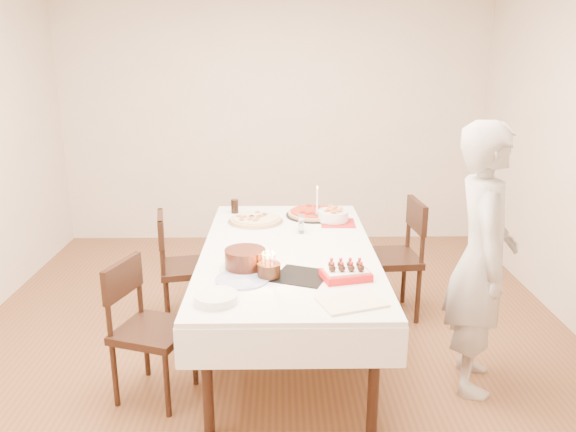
{
  "coord_description": "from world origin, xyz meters",
  "views": [
    {
      "loc": [
        0.06,
        -3.5,
        2.02
      ],
      "look_at": [
        0.12,
        0.03,
        0.98
      ],
      "focal_mm": 35.0,
      "sensor_mm": 36.0,
      "label": 1
    }
  ],
  "objects_px": {
    "pizza_white": "(256,220)",
    "dining_table": "(288,300)",
    "chair_right_savory": "(389,258)",
    "person": "(482,260)",
    "taper_candle": "(317,203)",
    "chair_left_dessert": "(153,331)",
    "strawberry_box": "(346,273)",
    "chair_left_savory": "(189,268)",
    "pizza_pepperoni": "(313,213)",
    "pasta_bowl": "(333,216)",
    "birthday_cake": "(269,264)",
    "layer_cake": "(245,259)",
    "cola_glass": "(235,206)"
  },
  "relations": [
    {
      "from": "dining_table",
      "to": "pizza_white",
      "type": "distance_m",
      "value": 0.75
    },
    {
      "from": "dining_table",
      "to": "cola_glass",
      "type": "distance_m",
      "value": 1.05
    },
    {
      "from": "chair_right_savory",
      "to": "pizza_white",
      "type": "height_order",
      "value": "chair_right_savory"
    },
    {
      "from": "chair_left_savory",
      "to": "taper_candle",
      "type": "distance_m",
      "value": 1.1
    },
    {
      "from": "chair_left_dessert",
      "to": "pizza_pepperoni",
      "type": "xyz_separation_m",
      "value": [
        1.02,
        1.3,
        0.34
      ]
    },
    {
      "from": "chair_left_savory",
      "to": "chair_left_dessert",
      "type": "xyz_separation_m",
      "value": [
        -0.06,
        -0.98,
        -0.01
      ]
    },
    {
      "from": "person",
      "to": "pasta_bowl",
      "type": "distance_m",
      "value": 1.31
    },
    {
      "from": "chair_right_savory",
      "to": "pizza_white",
      "type": "xyz_separation_m",
      "value": [
        -1.04,
        0.04,
        0.3
      ]
    },
    {
      "from": "chair_right_savory",
      "to": "pasta_bowl",
      "type": "relative_size",
      "value": 3.92
    },
    {
      "from": "birthday_cake",
      "to": "strawberry_box",
      "type": "relative_size",
      "value": 0.52
    },
    {
      "from": "chair_right_savory",
      "to": "chair_left_dessert",
      "type": "height_order",
      "value": "chair_right_savory"
    },
    {
      "from": "layer_cake",
      "to": "strawberry_box",
      "type": "relative_size",
      "value": 1.16
    },
    {
      "from": "pasta_bowl",
      "to": "taper_candle",
      "type": "distance_m",
      "value": 0.16
    },
    {
      "from": "chair_left_savory",
      "to": "layer_cake",
      "type": "distance_m",
      "value": 1.01
    },
    {
      "from": "person",
      "to": "taper_candle",
      "type": "distance_m",
      "value": 1.41
    },
    {
      "from": "strawberry_box",
      "to": "chair_right_savory",
      "type": "bearing_deg",
      "value": 66.36
    },
    {
      "from": "dining_table",
      "to": "pizza_pepperoni",
      "type": "bearing_deg",
      "value": 74.4
    },
    {
      "from": "dining_table",
      "to": "chair_left_savory",
      "type": "xyz_separation_m",
      "value": [
        -0.75,
        0.45,
        0.06
      ]
    },
    {
      "from": "person",
      "to": "layer_cake",
      "type": "relative_size",
      "value": 5.25
    },
    {
      "from": "chair_left_dessert",
      "to": "person",
      "type": "bearing_deg",
      "value": -158.25
    },
    {
      "from": "pizza_pepperoni",
      "to": "pasta_bowl",
      "type": "height_order",
      "value": "pasta_bowl"
    },
    {
      "from": "chair_left_dessert",
      "to": "pasta_bowl",
      "type": "xyz_separation_m",
      "value": [
        1.16,
        1.15,
        0.37
      ]
    },
    {
      "from": "chair_left_savory",
      "to": "taper_candle",
      "type": "xyz_separation_m",
      "value": [
        0.98,
        0.2,
        0.45
      ]
    },
    {
      "from": "chair_left_dessert",
      "to": "birthday_cake",
      "type": "xyz_separation_m",
      "value": [
        0.69,
        0.03,
        0.4
      ]
    },
    {
      "from": "cola_glass",
      "to": "strawberry_box",
      "type": "xyz_separation_m",
      "value": [
        0.75,
        -1.39,
        -0.02
      ]
    },
    {
      "from": "chair_right_savory",
      "to": "pizza_pepperoni",
      "type": "height_order",
      "value": "chair_right_savory"
    },
    {
      "from": "pasta_bowl",
      "to": "layer_cake",
      "type": "bearing_deg",
      "value": -122.41
    },
    {
      "from": "chair_left_savory",
      "to": "pizza_white",
      "type": "height_order",
      "value": "chair_left_savory"
    },
    {
      "from": "pasta_bowl",
      "to": "taper_candle",
      "type": "xyz_separation_m",
      "value": [
        -0.12,
        0.03,
        0.09
      ]
    },
    {
      "from": "chair_right_savory",
      "to": "chair_left_savory",
      "type": "relative_size",
      "value": 1.06
    },
    {
      "from": "dining_table",
      "to": "birthday_cake",
      "type": "height_order",
      "value": "birthday_cake"
    },
    {
      "from": "pizza_pepperoni",
      "to": "birthday_cake",
      "type": "relative_size",
      "value": 3.11
    },
    {
      "from": "person",
      "to": "cola_glass",
      "type": "bearing_deg",
      "value": 62.66
    },
    {
      "from": "chair_left_savory",
      "to": "pasta_bowl",
      "type": "distance_m",
      "value": 1.17
    },
    {
      "from": "chair_left_dessert",
      "to": "dining_table",
      "type": "bearing_deg",
      "value": -127.86
    },
    {
      "from": "pasta_bowl",
      "to": "birthday_cake",
      "type": "relative_size",
      "value": 1.69
    },
    {
      "from": "taper_candle",
      "to": "strawberry_box",
      "type": "distance_m",
      "value": 1.18
    },
    {
      "from": "pasta_bowl",
      "to": "strawberry_box",
      "type": "relative_size",
      "value": 0.88
    },
    {
      "from": "birthday_cake",
      "to": "pizza_white",
      "type": "bearing_deg",
      "value": 96.39
    },
    {
      "from": "pizza_pepperoni",
      "to": "pasta_bowl",
      "type": "distance_m",
      "value": 0.21
    },
    {
      "from": "chair_left_dessert",
      "to": "strawberry_box",
      "type": "height_order",
      "value": "chair_left_dessert"
    },
    {
      "from": "pasta_bowl",
      "to": "cola_glass",
      "type": "relative_size",
      "value": 2.13
    },
    {
      "from": "dining_table",
      "to": "chair_right_savory",
      "type": "height_order",
      "value": "chair_right_savory"
    },
    {
      "from": "chair_left_savory",
      "to": "pizza_pepperoni",
      "type": "bearing_deg",
      "value": -172.77
    },
    {
      "from": "chair_left_savory",
      "to": "pizza_white",
      "type": "relative_size",
      "value": 2.05
    },
    {
      "from": "chair_right_savory",
      "to": "cola_glass",
      "type": "relative_size",
      "value": 8.35
    },
    {
      "from": "pizza_white",
      "to": "dining_table",
      "type": "bearing_deg",
      "value": -67.86
    },
    {
      "from": "dining_table",
      "to": "chair_left_dessert",
      "type": "xyz_separation_m",
      "value": [
        -0.8,
        -0.53,
        0.05
      ]
    },
    {
      "from": "birthday_cake",
      "to": "strawberry_box",
      "type": "bearing_deg",
      "value": -2.88
    },
    {
      "from": "dining_table",
      "to": "layer_cake",
      "type": "xyz_separation_m",
      "value": [
        -0.26,
        -0.36,
        0.44
      ]
    }
  ]
}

